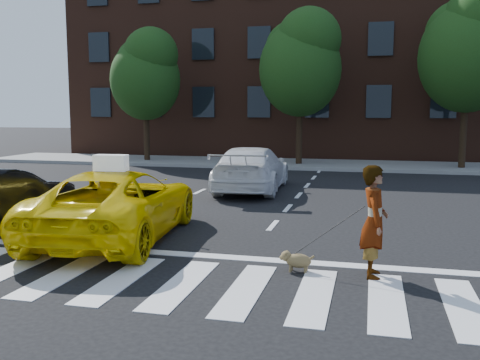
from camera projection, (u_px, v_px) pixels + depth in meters
The scene contains 13 objects.
ground at pixel (121, 280), 8.33m from camera, with size 120.00×120.00×0.00m, color black.
crosswalk at pixel (121, 279), 8.33m from camera, with size 13.00×2.40×0.01m, color silver.
stop_line at pixel (160, 253), 9.87m from camera, with size 12.00×0.30×0.01m, color silver.
sidewalk_far at pixel (290, 164), 25.16m from camera, with size 30.00×4.00×0.15m, color slate.
building at pixel (310, 52), 31.59m from camera, with size 26.00×10.00×12.00m, color #472619.
tree_left at pixel (146, 71), 25.75m from camera, with size 3.39×3.38×6.50m.
tree_mid at pixel (301, 59), 23.92m from camera, with size 3.69×3.69×7.10m.
tree_right at pixel (469, 45), 22.20m from camera, with size 4.00×4.00×7.70m.
taxi at pixel (117, 204), 10.95m from camera, with size 2.35×5.09×1.42m, color yellow.
white_suv at pixel (252, 169), 17.31m from camera, with size 2.00×4.93×1.43m, color silver.
woman at pixel (374, 222), 8.37m from camera, with size 0.65×0.43×1.78m, color #999999.
dog at pixel (296, 260), 8.72m from camera, with size 0.59×0.24×0.33m.
taxi_sign at pixel (111, 163), 10.64m from camera, with size 0.65×0.28×0.32m, color white.
Camera 1 is at (3.73, -7.37, 2.64)m, focal length 40.00 mm.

